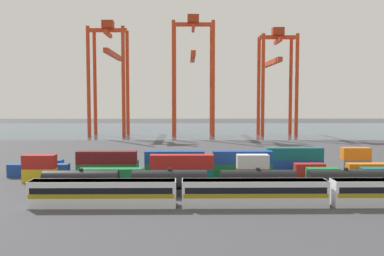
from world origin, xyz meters
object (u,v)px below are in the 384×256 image
(shipping_container_20, at_px, (49,166))
(passenger_train, at_px, (254,192))
(freight_tank_row, at_px, (214,182))
(shipping_container_22, at_px, (172,166))
(gantry_crane_east, at_px, (276,72))
(shipping_container_15, at_px, (242,170))
(shipping_container_10, at_px, (39,170))
(gantry_crane_west, at_px, (110,67))
(gantry_crane_central, at_px, (193,65))
(shipping_container_21, at_px, (110,166))
(shipping_container_5, at_px, (253,175))

(shipping_container_20, bearing_deg, passenger_train, -36.17)
(freight_tank_row, distance_m, shipping_container_22, 23.47)
(passenger_train, bearing_deg, gantry_crane_east, 76.56)
(freight_tank_row, relative_size, shipping_container_15, 4.60)
(shipping_container_10, height_order, gantry_crane_west, gantry_crane_west)
(passenger_train, bearing_deg, shipping_container_22, 114.33)
(shipping_container_22, xyz_separation_m, gantry_crane_west, (-29.96, 91.28, 28.35))
(shipping_container_22, height_order, gantry_crane_west, gantry_crane_west)
(freight_tank_row, distance_m, gantry_crane_east, 120.59)
(shipping_container_10, relative_size, gantry_crane_east, 0.26)
(shipping_container_22, xyz_separation_m, gantry_crane_central, (5.94, 90.60, 29.03))
(shipping_container_20, distance_m, gantry_crane_central, 100.59)
(gantry_crane_central, height_order, gantry_crane_east, gantry_crane_central)
(gantry_crane_east, bearing_deg, gantry_crane_west, 179.51)
(freight_tank_row, xyz_separation_m, gantry_crane_west, (-37.63, 113.44, 27.50))
(shipping_container_21, xyz_separation_m, gantry_crane_west, (-16.60, 91.28, 28.35))
(passenger_train, distance_m, gantry_crane_east, 125.81)
(shipping_container_22, distance_m, gantry_crane_west, 100.17)
(gantry_crane_central, bearing_deg, shipping_container_21, -102.02)
(passenger_train, relative_size, gantry_crane_central, 1.29)
(passenger_train, bearing_deg, shipping_container_20, 143.83)
(shipping_container_21, bearing_deg, shipping_container_20, 180.00)
(shipping_container_22, distance_m, gantry_crane_east, 103.24)
(shipping_container_20, distance_m, shipping_container_21, 13.36)
(shipping_container_10, relative_size, gantry_crane_west, 0.25)
(freight_tank_row, height_order, shipping_container_22, freight_tank_row)
(gantry_crane_central, bearing_deg, passenger_train, -86.53)
(shipping_container_15, distance_m, gantry_crane_central, 100.80)
(shipping_container_21, bearing_deg, shipping_container_5, -20.82)
(shipping_container_21, bearing_deg, gantry_crane_east, 58.67)
(freight_tank_row, distance_m, shipping_container_15, 18.02)
(shipping_container_15, bearing_deg, passenger_train, -93.31)
(shipping_container_10, xyz_separation_m, shipping_container_15, (41.42, 0.00, 0.00))
(shipping_container_20, xyz_separation_m, gantry_crane_east, (68.56, 90.66, 26.23))
(shipping_container_5, distance_m, gantry_crane_west, 115.66)
(shipping_container_15, height_order, gantry_crane_west, gantry_crane_west)
(freight_tank_row, distance_m, shipping_container_5, 13.77)
(passenger_train, relative_size, shipping_container_22, 10.90)
(shipping_container_15, bearing_deg, shipping_container_10, 180.00)
(freight_tank_row, relative_size, shipping_container_10, 4.60)
(freight_tank_row, distance_m, shipping_container_20, 40.92)
(shipping_container_5, bearing_deg, gantry_crane_east, 75.65)
(shipping_container_15, relative_size, shipping_container_20, 2.00)
(freight_tank_row, distance_m, gantry_crane_west, 122.64)
(gantry_crane_central, bearing_deg, gantry_crane_west, 178.92)
(shipping_container_5, bearing_deg, gantry_crane_west, 114.09)
(passenger_train, distance_m, shipping_container_5, 18.30)
(freight_tank_row, bearing_deg, shipping_container_22, 109.08)
(shipping_container_15, relative_size, gantry_crane_central, 0.24)
(shipping_container_22, bearing_deg, shipping_container_10, -168.33)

